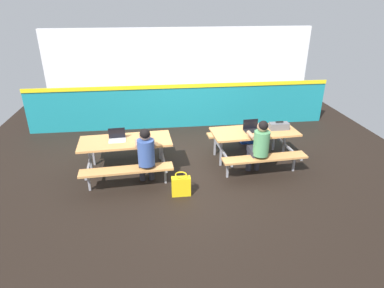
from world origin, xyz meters
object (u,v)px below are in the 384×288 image
Objects in this scene: laptop_silver at (117,138)px; tote_bag_bright at (181,186)px; picnic_table_left at (126,148)px; backpack_dark at (247,135)px; laptop_dark at (251,128)px; toolbox_grey at (279,126)px; student_further at (260,144)px; picnic_table_right at (254,138)px; student_nearer at (146,153)px.

laptop_silver is 0.78× the size of tote_bag_bright.
picnic_table_left is 3.07m from backpack_dark.
laptop_dark reaches higher than toolbox_grey.
picnic_table_left is 4.12× the size of backpack_dark.
student_further reaches higher than tote_bag_bright.
laptop_silver reaches higher than picnic_table_right.
student_nearer is 2.86m from toolbox_grey.
backpack_dark is (-0.37, 1.00, -0.60)m from toolbox_grey.
student_nearer reaches higher than toolbox_grey.
laptop_silver is at bearing 170.99° from student_further.
picnic_table_right is 1.50× the size of student_further.
tote_bag_bright is at bearing -39.06° from laptop_silver.
student_further reaches higher than toolbox_grey.
student_nearer is at bearing -165.35° from toolbox_grey.
picnic_table_right is at bearing 2.67° from laptop_silver.
student_further is at bearing 3.37° from student_nearer.
toolbox_grey reaches higher than picnic_table_left.
student_further is at bearing -9.01° from laptop_silver.
backpack_dark reaches higher than tote_bag_bright.
student_further is 3.02× the size of toolbox_grey.
toolbox_grey is 1.22m from backpack_dark.
picnic_table_right is 0.59m from toolbox_grey.
picnic_table_right is 5.44× the size of laptop_silver.
tote_bag_bright is at bearing -162.19° from student_further.
student_nearer is at bearing -162.85° from picnic_table_right.
picnic_table_right is 1.99m from tote_bag_bright.
student_nearer and student_further have the same top height.
backpack_dark is at bearing 35.68° from student_nearer.
picnic_table_left is 1.00× the size of picnic_table_right.
tote_bag_bright is (-1.80, -2.10, -0.02)m from backpack_dark.
laptop_silver is (-2.79, -0.13, 0.21)m from picnic_table_right.
tote_bag_bright is (0.60, -0.38, -0.51)m from student_nearer.
laptop_dark is at bearing 89.44° from student_further.
picnic_table_right is at bearing -176.32° from toolbox_grey.
student_nearer is 3.00m from backpack_dark.
backpack_dark is (0.17, 1.03, -0.36)m from picnic_table_right.
student_further is 2.74× the size of backpack_dark.
student_nearer is 3.62× the size of laptop_silver.
picnic_table_right is 1.50× the size of student_nearer.
student_nearer is (0.40, -0.53, 0.13)m from picnic_table_left.
laptop_silver is at bearing 140.94° from tote_bag_bright.
picnic_table_left is 3.19m from toolbox_grey.
student_nearer is 2.17m from student_further.
student_nearer is at bearing -161.60° from laptop_dark.
picnic_table_left is 0.26m from laptop_silver.
picnic_table_right is 4.22× the size of tote_bag_bright.
student_further is 0.85m from toolbox_grey.
picnic_table_left is 5.44× the size of laptop_silver.
picnic_table_right reaches higher than tote_bag_bright.
toolbox_grey is at bearing 0.08° from laptop_dark.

